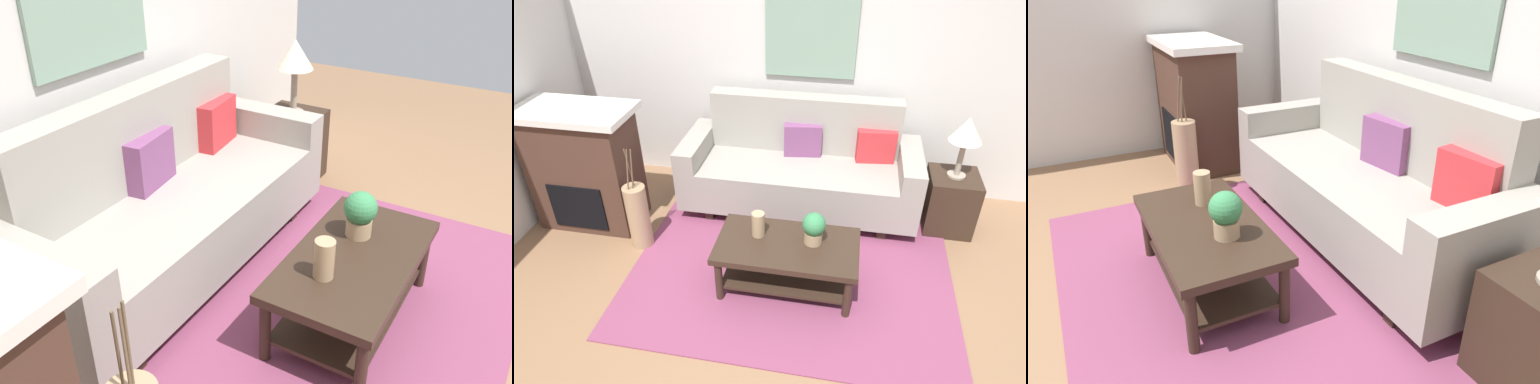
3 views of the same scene
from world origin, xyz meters
The scene contains 17 objects.
ground_plane centered at (0.00, 0.00, 0.00)m, with size 9.06×9.06×0.00m, color #8C6647.
wall_back centered at (0.00, 2.01, 1.35)m, with size 5.06×0.10×2.70m, color silver.
area_rug centered at (0.00, 0.50, 0.01)m, with size 2.66×2.04×0.01m, color #843D5B.
couch centered at (-0.07, 1.47, 0.43)m, with size 2.24×0.84×1.08m.
throw_pillow_plum centered at (-0.07, 1.60, 0.68)m, with size 0.36×0.12×0.32m, color #7A4270.
throw_pillow_crimson centered at (0.63, 1.60, 0.68)m, with size 0.36×0.12×0.32m, color red.
coffee_table centered at (-0.01, 0.31, 0.31)m, with size 1.10×0.60×0.43m.
tabletop_vase centered at (-0.25, 0.38, 0.53)m, with size 0.10×0.10×0.21m, color tan.
potted_plant_tabletop centered at (0.18, 0.37, 0.57)m, with size 0.18×0.18×0.26m.
side_table centered at (1.36, 1.38, 0.28)m, with size 0.44×0.44×0.56m, color #332319.
table_lamp centered at (1.36, 1.38, 0.99)m, with size 0.28×0.28×0.57m.
fireplace centered at (-1.98, 0.87, 0.59)m, with size 1.02×0.58×1.16m.
floor_vase centered at (-1.38, 0.59, 0.31)m, with size 0.19×0.19×0.61m, color tan.
floor_vase_branch_a centered at (-1.36, 0.59, 0.79)m, with size 0.01×0.01×0.36m, color brown.
floor_vase_branch_b centered at (-1.39, 0.60, 0.79)m, with size 0.01×0.01×0.36m, color brown.
floor_vase_branch_c centered at (-1.39, 0.57, 0.79)m, with size 0.01×0.01×0.36m, color brown.
framed_painting centered at (-0.07, 1.94, 1.59)m, with size 0.86×0.03×0.78m, color gray.
Camera 2 is at (0.37, -2.42, 2.70)m, focal length 32.30 mm.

